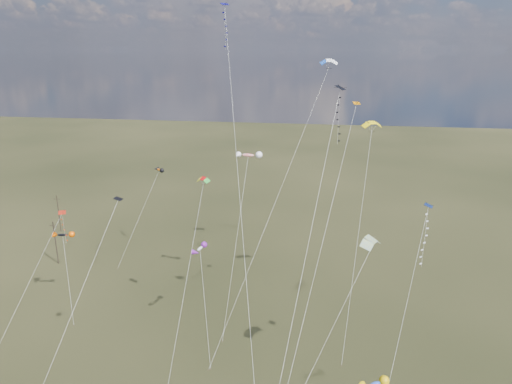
# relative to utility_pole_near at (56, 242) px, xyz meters

# --- Properties ---
(utility_pole_near) EXTENTS (1.40, 0.20, 8.00)m
(utility_pole_near) POSITION_rel_utility_pole_near_xyz_m (0.00, 0.00, 0.00)
(utility_pole_near) COLOR black
(utility_pole_near) RESTS_ON ground
(utility_pole_far) EXTENTS (1.40, 0.20, 8.00)m
(utility_pole_far) POSITION_rel_utility_pole_near_xyz_m (-8.00, 14.00, 0.00)
(utility_pole_far) COLOR black
(utility_pole_far) RESTS_ON ground
(diamond_black_high) EXTENTS (6.45, 24.28, 33.19)m
(diamond_black_high) POSITION_rel_utility_pole_near_xyz_m (47.61, -20.05, 24.20)
(diamond_black_high) COLOR black
(diamond_black_high) RESTS_ON ground
(diamond_navy_tall) EXTENTS (8.29, 22.98, 41.88)m
(diamond_navy_tall) POSITION_rel_utility_pole_near_xyz_m (35.20, -15.08, 32.02)
(diamond_navy_tall) COLOR #0A0855
(diamond_navy_tall) RESTS_ON ground
(diamond_black_mid) EXTENTS (5.74, 17.52, 22.34)m
(diamond_black_mid) POSITION_rel_utility_pole_near_xyz_m (24.47, -31.92, 11.28)
(diamond_black_mid) COLOR black
(diamond_black_mid) RESTS_ON ground
(diamond_red_low) EXTENTS (5.27, 11.86, 15.49)m
(diamond_red_low) POSITION_rel_utility_pole_near_xyz_m (11.04, -14.44, 8.49)
(diamond_red_low) COLOR #9D1C0D
(diamond_red_low) RESTS_ON ground
(diamond_navy_right) EXTENTS (5.82, 13.07, 22.37)m
(diamond_navy_right) POSITION_rel_utility_pole_near_xyz_m (56.74, -24.36, 14.14)
(diamond_navy_right) COLOR #0A1B52
(diamond_navy_right) RESTS_ON ground
(diamond_orange_center) EXTENTS (7.89, 26.03, 30.85)m
(diamond_orange_center) POSITION_rel_utility_pole_near_xyz_m (47.52, -21.28, 15.97)
(diamond_orange_center) COLOR #CB6F00
(diamond_orange_center) RESTS_ON ground
(parafoil_yellow) EXTENTS (4.31, 15.59, 28.13)m
(parafoil_yellow) POSITION_rel_utility_pole_near_xyz_m (52.64, -6.01, 23.30)
(parafoil_yellow) COLOR yellow
(parafoil_yellow) RESTS_ON ground
(parafoil_blue_white) EXTENTS (13.85, 26.57, 35.87)m
(parafoil_blue_white) POSITION_rel_utility_pole_near_xyz_m (46.49, 1.87, 30.93)
(parafoil_blue_white) COLOR blue
(parafoil_blue_white) RESTS_ON ground
(parafoil_striped) EXTENTS (10.67, 13.90, 19.26)m
(parafoil_striped) POSITION_rel_utility_pole_near_xyz_m (51.67, -24.54, 14.43)
(parafoil_striped) COLOR yellow
(parafoil_striped) RESTS_ON ground
(parafoil_tricolor) EXTENTS (2.26, 14.50, 21.75)m
(parafoil_tricolor) POSITION_rel_utility_pole_near_xyz_m (31.69, -14.87, 17.00)
(parafoil_tricolor) COLOR yellow
(parafoil_tricolor) RESTS_ON ground
(novelty_black_orange) EXTENTS (5.04, 6.26, 11.65)m
(novelty_black_orange) POSITION_rel_utility_pole_near_xyz_m (9.74, -12.25, 7.07)
(novelty_black_orange) COLOR black
(novelty_black_orange) RESTS_ON ground
(novelty_orange_black) EXTENTS (7.29, 8.61, 16.85)m
(novelty_orange_black) POSITION_rel_utility_pole_near_xyz_m (17.48, 6.76, 12.23)
(novelty_orange_black) COLOR #E15F05
(novelty_orange_black) RESTS_ON ground
(novelty_white_purple) EXTENTS (3.81, 9.03, 12.66)m
(novelty_white_purple) POSITION_rel_utility_pole_near_xyz_m (31.29, -15.84, 8.06)
(novelty_white_purple) COLOR silver
(novelty_white_purple) RESTS_ON ground
(novelty_redwhite_stripe) EXTENTS (3.59, 12.77, 23.07)m
(novelty_redwhite_stripe) POSITION_rel_utility_pole_near_xyz_m (35.91, -6.04, 18.36)
(novelty_redwhite_stripe) COLOR red
(novelty_redwhite_stripe) RESTS_ON ground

